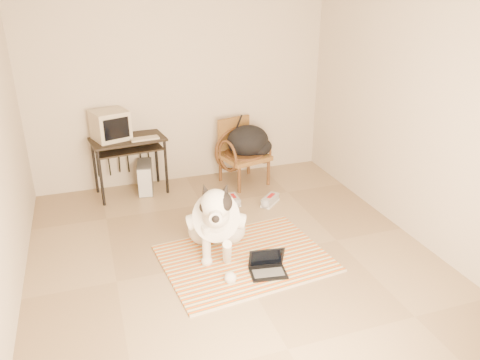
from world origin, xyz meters
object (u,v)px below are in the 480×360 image
dog (217,221)px  rattan_chair (242,152)px  crt_monitor (110,125)px  laptop (267,266)px  pc_tower (145,177)px  backpack (250,142)px  computer_desk (128,147)px

dog → rattan_chair: 1.86m
crt_monitor → rattan_chair: size_ratio=0.58×
dog → laptop: bearing=-56.3°
rattan_chair → pc_tower: bearing=175.6°
dog → crt_monitor: (-0.85, 1.80, 0.58)m
laptop → crt_monitor: crt_monitor is taller
pc_tower → dog: bearing=-74.8°
laptop → pc_tower: (-0.83, 2.29, 0.12)m
laptop → dog: bearing=123.7°
rattan_chair → laptop: bearing=-102.7°
backpack → laptop: bearing=-105.3°
pc_tower → crt_monitor: bearing=173.3°
crt_monitor → pc_tower: size_ratio=1.12×
laptop → crt_monitor: (-1.20, 2.33, 0.86)m
computer_desk → rattan_chair: bearing=-3.8°
computer_desk → crt_monitor: (-0.19, 0.05, 0.29)m
laptop → rattan_chair: rattan_chair is taller
computer_desk → pc_tower: bearing=0.7°
laptop → backpack: size_ratio=0.62×
rattan_chair → computer_desk: bearing=176.2°
dog → backpack: (0.93, 1.59, 0.23)m
dog → backpack: dog is taller
pc_tower → backpack: size_ratio=0.74×
dog → computer_desk: bearing=110.5°
backpack → rattan_chair: bearing=142.3°
laptop → crt_monitor: 2.76m
crt_monitor → backpack: (1.78, -0.21, -0.35)m
laptop → backpack: backpack is taller
crt_monitor → rattan_chair: bearing=-4.9°
crt_monitor → backpack: 1.82m
laptop → backpack: (0.58, 2.12, 0.52)m
crt_monitor → dog: bearing=-64.9°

